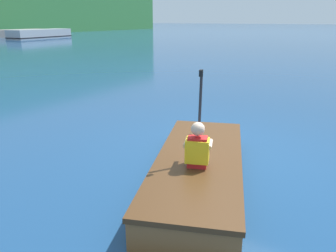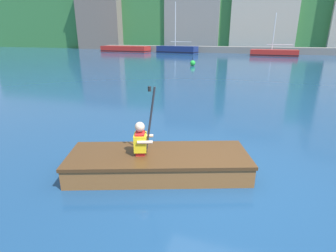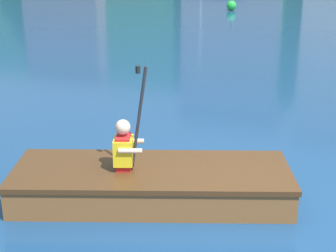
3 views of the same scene
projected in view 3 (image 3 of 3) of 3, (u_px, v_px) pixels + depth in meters
name	position (u px, v px, depth m)	size (l,w,h in m)	color
ground_plane	(247.00, 215.00, 5.62)	(300.00, 300.00, 0.00)	navy
rowboat_foreground	(156.00, 182.00, 5.91)	(3.36, 2.19, 0.39)	brown
person_paddler	(124.00, 147.00, 5.77)	(0.42, 0.43, 1.19)	red
channel_buoy	(231.00, 5.00, 22.94)	(0.44, 0.44, 0.72)	green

